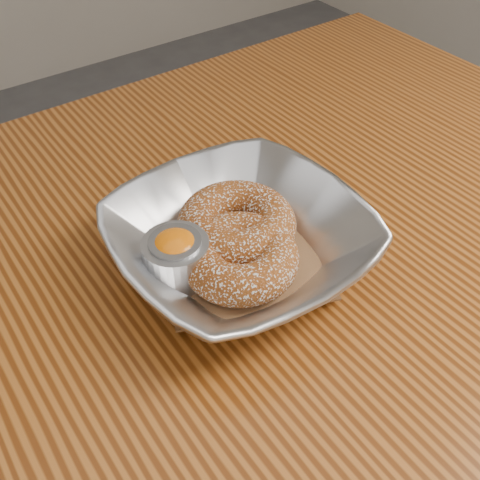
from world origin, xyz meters
TOP-DOWN VIEW (x-y plane):
  - table at (0.00, 0.00)m, footprint 1.20×0.80m
  - serving_bowl at (0.08, 0.02)m, footprint 0.23×0.23m
  - parchment at (0.08, 0.02)m, footprint 0.19×0.19m
  - donut_back at (0.09, 0.04)m, footprint 0.13×0.13m
  - donut_front at (0.07, 0.01)m, footprint 0.11×0.11m
  - ramekin at (0.02, 0.04)m, footprint 0.06×0.06m

SIDE VIEW (x-z plane):
  - table at x=0.00m, z-range 0.28..1.03m
  - parchment at x=0.08m, z-range 0.76..0.76m
  - serving_bowl at x=0.08m, z-range 0.75..0.81m
  - donut_front at x=0.07m, z-range 0.76..0.80m
  - donut_back at x=0.09m, z-range 0.76..0.80m
  - ramekin at x=0.02m, z-range 0.76..0.81m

